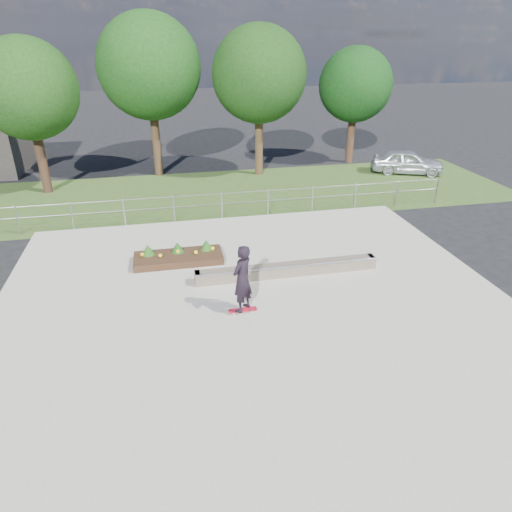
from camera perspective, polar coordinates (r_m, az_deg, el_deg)
The scene contains 12 objects.
ground at distance 12.97m, azimuth 0.51°, elevation -7.31°, with size 120.00×120.00×0.00m, color black.
grass_verge at distance 22.85m, azimuth -5.46°, elevation 7.74°, with size 30.00×8.00×0.02m, color #304A1D.
concrete_slab at distance 12.96m, azimuth 0.51°, elevation -7.20°, with size 15.00×15.00×0.06m, color #A39F91.
fence at distance 19.31m, azimuth -4.29°, elevation 6.72°, with size 20.06×0.06×1.20m.
tree_far_left at distance 24.36m, azimuth -26.68°, elevation 18.10°, with size 4.55×4.55×7.15m.
tree_mid_left at distance 25.63m, azimuth -13.20°, elevation 21.99°, with size 5.25×5.25×8.25m.
tree_mid_right at distance 25.23m, azimuth 0.39°, elevation 21.70°, with size 4.90×4.90×7.70m.
tree_far_right at distance 28.57m, azimuth 12.32°, elevation 20.14°, with size 4.20×4.20×6.60m.
grind_ledge at distance 14.79m, azimuth 3.95°, elevation -1.69°, with size 6.00×0.44×0.43m.
planter_bed at distance 15.92m, azimuth -9.68°, elevation 0.01°, with size 3.00×1.20×0.61m.
skateboarder at distance 12.43m, azimuth -1.74°, elevation -2.90°, with size 0.84×0.84×2.05m.
parked_car at distance 27.51m, azimuth 18.40°, elevation 11.13°, with size 1.57×3.91×1.33m, color silver.
Camera 1 is at (-2.35, -10.58, 7.13)m, focal length 32.00 mm.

